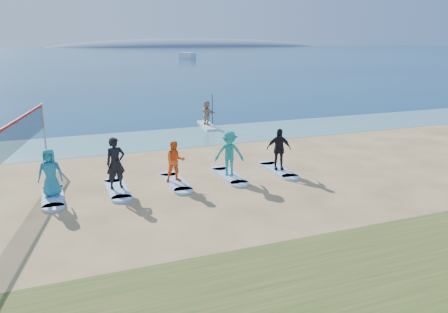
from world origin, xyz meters
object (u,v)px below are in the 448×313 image
object	(u,v)px
paddleboarder	(207,113)
student_0	(50,173)
student_1	(116,163)
surfboard_0	(53,197)
paddleboard	(207,126)
boat_offshore_b	(187,59)
surfboard_2	(176,182)
surfboard_1	(117,189)
student_3	(229,153)
student_2	(175,161)
student_4	(279,149)
surfboard_4	(278,170)
surfboard_3	(229,176)
volleyball_net	(13,138)

from	to	relation	value
paddleboarder	student_0	bearing A→B (deg)	124.79
student_1	surfboard_0	bearing A→B (deg)	170.29
paddleboard	boat_offshore_b	size ratio (longest dim) A/B	0.51
surfboard_2	student_1	bearing A→B (deg)	180.00
boat_offshore_b	surfboard_1	world-z (taller)	boat_offshore_b
student_0	student_3	distance (m)	6.55
paddleboarder	student_0	size ratio (longest dim) A/B	0.90
paddleboarder	student_1	distance (m)	12.28
boat_offshore_b	student_2	size ratio (longest dim) A/B	3.79
student_0	student_4	distance (m)	8.74
boat_offshore_b	student_2	world-z (taller)	student_2
surfboard_4	student_4	xyz separation A→B (m)	(0.00, 0.00, 0.90)
surfboard_1	surfboard_3	distance (m)	4.37
student_2	student_4	xyz separation A→B (m)	(4.37, 0.00, 0.08)
volleyball_net	student_2	distance (m)	5.77
volleyball_net	surfboard_0	bearing A→B (deg)	-52.87
paddleboard	student_1	distance (m)	12.32
boat_offshore_b	surfboard_2	size ratio (longest dim) A/B	2.68
student_2	surfboard_3	distance (m)	2.33
paddleboard	student_0	bearing A→B (deg)	-125.19
student_0	surfboard_4	world-z (taller)	student_0
paddleboarder	student_3	size ratio (longest dim) A/B	0.84
paddleboarder	surfboard_4	world-z (taller)	paddleboarder
paddleboard	surfboard_4	distance (m)	10.12
surfboard_1	surfboard_4	xyz separation A→B (m)	(6.55, 0.00, 0.00)
surfboard_0	surfboard_3	world-z (taller)	same
student_0	paddleboarder	bearing A→B (deg)	58.12
surfboard_1	paddleboarder	bearing A→B (deg)	55.42
surfboard_1	student_3	world-z (taller)	student_3
volleyball_net	student_0	size ratio (longest dim) A/B	5.37
surfboard_2	student_3	xyz separation A→B (m)	(2.18, 0.00, 0.93)
paddleboard	student_0	size ratio (longest dim) A/B	1.81
student_3	boat_offshore_b	bearing A→B (deg)	96.81
paddleboard	student_4	distance (m)	10.16
paddleboard	surfboard_1	world-z (taller)	paddleboard
student_1	surfboard_4	xyz separation A→B (m)	(6.55, 0.00, -0.98)
student_1	student_4	distance (m)	6.55
paddleboarder	student_1	size ratio (longest dim) A/B	0.79
volleyball_net	surfboard_3	size ratio (longest dim) A/B	4.05
surfboard_1	student_2	world-z (taller)	student_2
paddleboarder	surfboard_4	size ratio (longest dim) A/B	0.68
paddleboard	student_3	distance (m)	10.48
volleyball_net	student_0	bearing A→B (deg)	-52.87
surfboard_4	surfboard_1	bearing A→B (deg)	180.00
student_3	surfboard_4	bearing A→B (deg)	22.66
student_1	student_2	xyz separation A→B (m)	(2.18, 0.00, -0.16)
surfboard_3	surfboard_4	distance (m)	2.18
student_0	student_3	xyz separation A→B (m)	(6.55, 0.00, 0.05)
student_0	student_4	xyz separation A→B (m)	(8.74, 0.00, 0.02)
volleyball_net	surfboard_0	xyz separation A→B (m)	(1.12, -1.47, -1.86)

